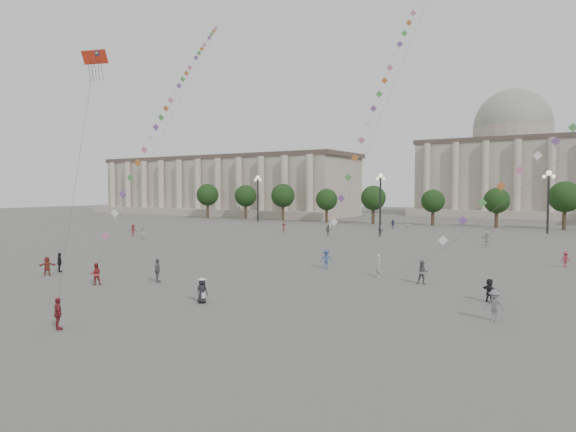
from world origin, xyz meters
The scene contains 31 objects.
ground centered at (0.00, 0.00, 0.00)m, with size 360.00×360.00×0.00m, color #5B5956.
hall_west centered at (-75.00, 93.89, 8.43)m, with size 84.00×26.22×17.20m.
hall_central centered at (0.00, 129.22, 14.23)m, with size 48.30×34.30×35.50m.
tree_row centered at (0.00, 78.00, 5.39)m, with size 137.12×5.12×8.00m.
lamp_post_far_west centered at (-45.00, 70.00, 7.35)m, with size 2.00×0.90×10.65m.
lamp_post_mid_west centered at (-15.00, 70.00, 7.35)m, with size 2.00×0.90×10.65m.
lamp_post_mid_east centered at (15.00, 70.00, 7.35)m, with size 2.00×0.90×10.65m.
person_crowd_0 centered at (-11.29, 67.15, 0.87)m, with size 1.02×0.43×1.75m, color navy.
person_crowd_1 centered at (-35.39, 27.03, 0.93)m, with size 0.90×0.71×1.86m, color beige.
person_crowd_2 centered at (-40.67, 29.68, 0.93)m, with size 1.20×0.69×1.85m, color maroon.
person_crowd_3 centered at (17.29, 9.34, 0.79)m, with size 1.46×0.46×1.57m, color black.
person_crowd_4 centered at (-7.46, 64.81, 0.80)m, with size 1.48×0.47×1.59m, color silver.
person_crowd_6 centered at (18.52, 4.24, 0.91)m, with size 1.18×0.68×1.83m, color slate.
person_crowd_7 centered at (10.20, 44.96, 0.96)m, with size 1.79×0.57×1.93m, color silver.
person_crowd_8 centered at (20.41, 29.36, 0.75)m, with size 0.97×0.56×1.50m, color maroon.
person_crowd_10 centered at (-17.42, 53.07, 0.85)m, with size 0.62×0.41×1.71m, color silver.
person_crowd_12 centered at (-6.97, 50.18, 0.90)m, with size 1.67×0.53×1.80m, color slate.
person_crowd_13 centered at (7.26, 14.74, 0.96)m, with size 0.70×0.46×1.92m, color #B5B4B0.
person_crowd_16 centered at (-14.25, 46.29, 0.91)m, with size 1.06×0.44×1.82m, color #5C5C61.
person_crowd_17 centered at (-22.15, 45.56, 0.95)m, with size 1.22×0.70×1.89m, color maroon.
tourist_0 centered at (-0.81, -10.00, 0.87)m, with size 1.02×0.42×1.74m, color maroon.
tourist_1 centered at (-18.06, 1.62, 0.88)m, with size 1.03×0.43×1.76m, color black.
tourist_2 centered at (-17.32, -0.07, 0.83)m, with size 1.53×0.49×1.65m, color #963829.
tourist_3 centered at (-6.81, 2.76, 0.97)m, with size 1.13×0.47×1.93m, color slate.
kite_flyer_0 centered at (-10.07, -0.61, 0.86)m, with size 0.84×0.65×1.73m, color maroon.
kite_flyer_1 centered at (1.36, 16.28, 0.91)m, with size 1.18×0.68×1.83m, color #394F81.
kite_flyer_2 centered at (11.51, 13.33, 0.94)m, with size 0.91×0.71×1.88m, color #5E5E62.
hat_person centered at (1.32, -1.04, 0.87)m, with size 0.87×0.64×1.69m.
dragon_kite centered at (-11.60, 0.84, 17.29)m, with size 6.61×6.08×22.68m.
kite_train_west centered at (-24.39, 24.26, 21.39)m, with size 27.43×46.57×66.09m.
kite_train_mid centered at (2.12, 38.77, 29.70)m, with size 2.19×42.41×67.10m.
Camera 1 is at (23.93, -26.28, 7.50)m, focal length 32.00 mm.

